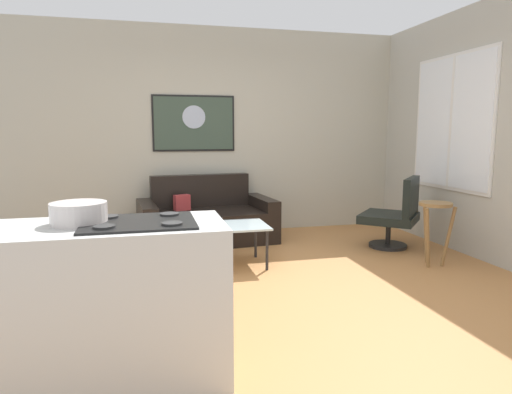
% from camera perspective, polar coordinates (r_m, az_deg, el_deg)
% --- Properties ---
extents(ground, '(6.40, 6.40, 0.04)m').
position_cam_1_polar(ground, '(4.16, 0.31, -11.71)').
color(ground, '#B97C44').
extents(back_wall, '(6.40, 0.05, 2.80)m').
position_cam_1_polar(back_wall, '(6.29, -5.10, 8.21)').
color(back_wall, '#B6B29F').
rests_on(back_wall, ground).
extents(right_wall, '(0.05, 6.40, 2.80)m').
position_cam_1_polar(right_wall, '(5.43, 27.64, 7.31)').
color(right_wall, '#B2B1A4').
rests_on(right_wall, ground).
extents(couch, '(1.76, 1.07, 0.83)m').
position_cam_1_polar(couch, '(5.84, -6.32, -2.97)').
color(couch, black).
rests_on(couch, ground).
extents(coffee_table, '(1.05, 0.58, 0.44)m').
position_cam_1_polar(coffee_table, '(4.70, -4.98, -4.04)').
color(coffee_table, silver).
rests_on(coffee_table, ground).
extents(armchair, '(0.90, 0.90, 0.87)m').
position_cam_1_polar(armchair, '(5.69, 17.28, -2.14)').
color(armchair, black).
rests_on(armchair, ground).
extents(bar_stool, '(0.38, 0.37, 0.67)m').
position_cam_1_polar(bar_stool, '(5.05, 21.73, -2.32)').
color(bar_stool, olive).
rests_on(bar_stool, ground).
extents(kitchen_counter, '(1.44, 0.62, 0.93)m').
position_cam_1_polar(kitchen_counter, '(2.68, -19.89, -12.89)').
color(kitchen_counter, silver).
rests_on(kitchen_counter, ground).
extents(mixing_bowl, '(0.30, 0.30, 0.12)m').
position_cam_1_polar(mixing_bowl, '(2.62, -21.53, -1.95)').
color(mixing_bowl, silver).
rests_on(mixing_bowl, kitchen_counter).
extents(wall_painting, '(1.11, 0.03, 0.75)m').
position_cam_1_polar(wall_painting, '(6.21, -7.88, 9.24)').
color(wall_painting, black).
extents(window, '(0.03, 1.40, 1.60)m').
position_cam_1_polar(window, '(5.88, 23.54, 8.62)').
color(window, silver).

